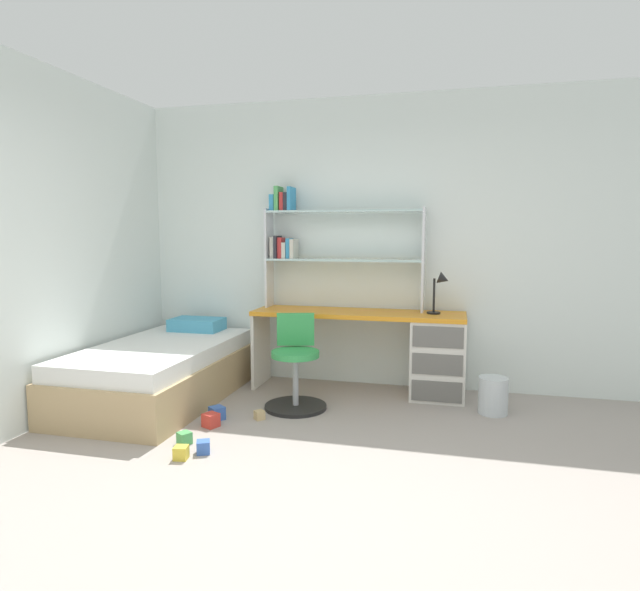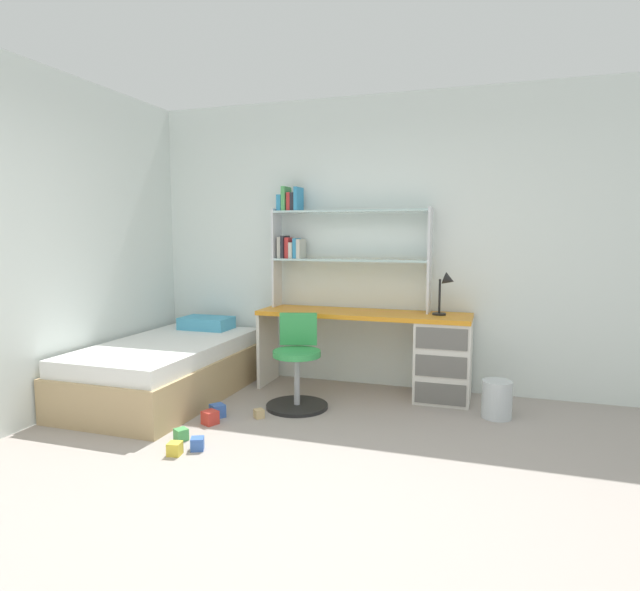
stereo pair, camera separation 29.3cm
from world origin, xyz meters
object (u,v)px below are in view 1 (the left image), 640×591
object	(u,v)px
desk_lamp	(441,286)
toy_block_red_4	(211,420)
toy_block_yellow_0	(181,453)
toy_block_green_1	(184,438)
swivel_chair	(296,372)
waste_bin	(493,395)
bookshelf_hutch	(321,238)
toy_block_blue_3	(203,447)
toy_block_natural_2	(259,415)
desk	(414,349)
bed_platform	(161,371)
toy_block_blue_5	(217,413)

from	to	relation	value
desk_lamp	toy_block_red_4	distance (m)	2.25
toy_block_yellow_0	toy_block_green_1	distance (m)	0.26
swivel_chair	toy_block_red_4	xyz separation A→B (m)	(-0.49, -0.60, -0.26)
waste_bin	toy_block_yellow_0	distance (m)	2.48
bookshelf_hutch	toy_block_blue_3	distance (m)	2.30
bookshelf_hutch	toy_block_natural_2	distance (m)	1.78
desk	toy_block_red_4	bearing A→B (deg)	-139.96
swivel_chair	waste_bin	bearing A→B (deg)	8.63
toy_block_green_1	toy_block_blue_3	distance (m)	0.23
toy_block_yellow_0	toy_block_green_1	size ratio (longest dim) A/B	1.04
waste_bin	toy_block_red_4	bearing A→B (deg)	-158.01
bed_platform	toy_block_blue_5	bearing A→B (deg)	-27.52
bookshelf_hutch	toy_block_yellow_0	world-z (taller)	bookshelf_hutch
desk	toy_block_natural_2	bearing A→B (deg)	-139.71
desk	toy_block_blue_5	world-z (taller)	desk
toy_block_blue_5	swivel_chair	bearing A→B (deg)	40.69
swivel_chair	toy_block_blue_3	distance (m)	1.15
bookshelf_hutch	waste_bin	xyz separation A→B (m)	(1.57, -0.49, -1.27)
bookshelf_hutch	bed_platform	bearing A→B (deg)	-146.77
toy_block_natural_2	bed_platform	bearing A→B (deg)	164.65
toy_block_green_1	toy_block_red_4	size ratio (longest dim) A/B	0.80
desk	desk_lamp	world-z (taller)	desk_lamp
bookshelf_hutch	toy_block_blue_5	size ratio (longest dim) A/B	14.58
swivel_chair	waste_bin	size ratio (longest dim) A/B	2.61
swivel_chair	toy_block_red_4	distance (m)	0.82
toy_block_green_1	toy_block_natural_2	size ratio (longest dim) A/B	1.17
toy_block_red_4	swivel_chair	bearing A→B (deg)	50.88
toy_block_red_4	bed_platform	bearing A→B (deg)	144.05
toy_block_yellow_0	bed_platform	bearing A→B (deg)	125.54
bed_platform	toy_block_natural_2	distance (m)	1.08
desk	toy_block_green_1	world-z (taller)	desk
desk	toy_block_green_1	distance (m)	2.16
bed_platform	toy_block_yellow_0	bearing A→B (deg)	-54.46
swivel_chair	toy_block_green_1	distance (m)	1.12
waste_bin	toy_block_blue_5	xyz separation A→B (m)	(-2.12, -0.68, -0.10)
waste_bin	toy_block_yellow_0	world-z (taller)	waste_bin
desk_lamp	toy_block_blue_3	distance (m)	2.42
toy_block_green_1	toy_block_blue_3	size ratio (longest dim) A/B	0.97
swivel_chair	bed_platform	size ratio (longest dim) A/B	0.41
desk_lamp	desk	bearing A→B (deg)	178.49
desk_lamp	swivel_chair	world-z (taller)	desk_lamp
bed_platform	toy_block_red_4	distance (m)	0.91
bookshelf_hutch	toy_block_natural_2	bearing A→B (deg)	-101.63
waste_bin	toy_block_yellow_0	xyz separation A→B (m)	(-2.02, -1.43, -0.11)
toy_block_blue_3	desk_lamp	bearing A→B (deg)	48.28
waste_bin	toy_block_natural_2	bearing A→B (deg)	-161.44
desk_lamp	toy_block_blue_5	distance (m)	2.18
desk	toy_block_yellow_0	distance (m)	2.27
toy_block_yellow_0	desk	bearing A→B (deg)	52.79
toy_block_yellow_0	toy_block_blue_3	xyz separation A→B (m)	(0.10, 0.12, -0.00)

